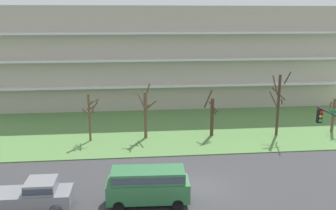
{
  "coord_description": "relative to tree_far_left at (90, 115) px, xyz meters",
  "views": [
    {
      "loc": [
        -4.75,
        -23.7,
        11.75
      ],
      "look_at": [
        -1.66,
        6.0,
        4.57
      ],
      "focal_mm": 39.63,
      "sensor_mm": 36.0,
      "label": 1
    }
  ],
  "objects": [
    {
      "name": "ground",
      "position": [
        8.59,
        -10.81,
        -2.61
      ],
      "size": [
        160.0,
        160.0,
        0.0
      ],
      "primitive_type": "plane",
      "color": "#38383A"
    },
    {
      "name": "grass_lawn_strip",
      "position": [
        8.59,
        3.19,
        -2.57
      ],
      "size": [
        80.0,
        16.0,
        0.08
      ],
      "primitive_type": "cube",
      "color": "#547F42",
      "rests_on": "ground"
    },
    {
      "name": "apartment_building",
      "position": [
        8.59,
        17.71,
        3.89
      ],
      "size": [
        46.48,
        14.0,
        12.99
      ],
      "color": "#B2A899",
      "rests_on": "ground"
    },
    {
      "name": "tree_far_left",
      "position": [
        0.0,
        0.0,
        0.0
      ],
      "size": [
        1.56,
        1.7,
        4.7
      ],
      "color": "brown",
      "rests_on": "ground"
    },
    {
      "name": "tree_left",
      "position": [
        5.29,
        0.27,
        0.03
      ],
      "size": [
        1.85,
        1.84,
        5.55
      ],
      "color": "brown",
      "rests_on": "ground"
    },
    {
      "name": "tree_center",
      "position": [
        11.84,
        0.32,
        -0.4
      ],
      "size": [
        1.32,
        1.36,
        4.63
      ],
      "color": "#423023",
      "rests_on": "ground"
    },
    {
      "name": "tree_right",
      "position": [
        18.35,
        -0.3,
        0.86
      ],
      "size": [
        1.74,
        1.64,
        6.63
      ],
      "color": "#423023",
      "rests_on": "ground"
    },
    {
      "name": "tree_far_right",
      "position": [
        24.65,
        0.35,
        -0.6
      ],
      "size": [
        1.72,
        1.71,
        3.58
      ],
      "color": "brown",
      "rests_on": "ground"
    },
    {
      "name": "pickup_gray_near_left",
      "position": [
        -2.41,
        -12.82,
        -1.59
      ],
      "size": [
        5.42,
        2.04,
        1.95
      ],
      "rotation": [
        0.0,
        0.0,
        -0.01
      ],
      "color": "slate",
      "rests_on": "ground"
    },
    {
      "name": "van_green_center_left",
      "position": [
        4.83,
        -12.81,
        -1.21
      ],
      "size": [
        5.28,
        2.23,
        2.36
      ],
      "rotation": [
        0.0,
        0.0,
        -0.04
      ],
      "color": "#2D6B3D",
      "rests_on": "ground"
    }
  ]
}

